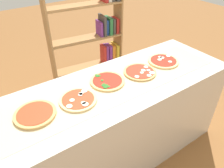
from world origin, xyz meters
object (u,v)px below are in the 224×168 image
Objects in this scene: pizza_spinach_2 at (107,81)px; bookshelf at (96,37)px; pizza_plain_0 at (35,114)px; pizza_mozzarella_3 at (140,72)px; pizza_mozzarella_1 at (78,100)px; pizza_mozzarella_4 at (163,61)px.

pizza_spinach_2 is 0.18× the size of bookshelf.
pizza_mozzarella_3 is (0.95, 0.00, -0.00)m from pizza_plain_0.
pizza_spinach_2 is (0.63, 0.05, -0.00)m from pizza_plain_0.
bookshelf reaches higher than pizza_mozzarella_3.
pizza_plain_0 is 0.32m from pizza_mozzarella_1.
bookshelf is (0.51, 1.03, -0.09)m from pizza_spinach_2.
pizza_plain_0 is at bearing -136.54° from bookshelf.
pizza_mozzarella_4 is at bearing -2.20° from pizza_spinach_2.
pizza_mozzarella_4 is (1.27, 0.03, -0.00)m from pizza_plain_0.
pizza_mozzarella_1 is 0.98× the size of pizza_mozzarella_4.
pizza_mozzarella_3 is (0.63, 0.03, -0.00)m from pizza_mozzarella_1.
pizza_mozzarella_1 is at bearing -177.04° from pizza_mozzarella_3.
pizza_spinach_2 is (0.31, 0.08, -0.00)m from pizza_mozzarella_1.
pizza_mozzarella_3 is at bearing -175.85° from pizza_mozzarella_4.
pizza_mozzarella_4 is (0.32, 0.02, 0.00)m from pizza_mozzarella_3.
pizza_plain_0 is at bearing -175.27° from pizza_spinach_2.
pizza_mozzarella_4 is 0.17× the size of bookshelf.
pizza_mozzarella_3 is (0.32, -0.05, 0.00)m from pizza_spinach_2.
pizza_mozzarella_4 reaches higher than pizza_mozzarella_1.
pizza_plain_0 is at bearing 174.99° from pizza_mozzarella_1.
pizza_spinach_2 is at bearing -116.30° from bookshelf.
pizza_spinach_2 is 0.32m from pizza_mozzarella_3.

